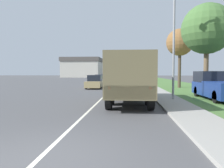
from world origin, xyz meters
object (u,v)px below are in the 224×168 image
car_third_ahead (113,78)px  car_second_ahead (101,80)px  military_truck (130,76)px  car_nearest_ahead (95,82)px  pickup_truck (217,86)px  lamp_post (171,26)px  car_fourth_ahead (114,77)px

car_third_ahead → car_second_ahead: bearing=-92.2°
military_truck → car_second_ahead: military_truck is taller
car_second_ahead → car_nearest_ahead: bearing=-88.6°
military_truck → car_second_ahead: 19.65m
car_third_ahead → pickup_truck: bearing=-73.2°
car_nearest_ahead → pickup_truck: pickup_truck is taller
lamp_post → car_fourth_ahead: bearing=98.9°
car_nearest_ahead → lamp_post: size_ratio=0.51×
military_truck → car_nearest_ahead: size_ratio=1.80×
military_truck → pickup_truck: size_ratio=1.32×
pickup_truck → lamp_post: size_ratio=0.70×
car_fourth_ahead → lamp_post: lamp_post is taller
car_nearest_ahead → military_truck: bearing=-71.6°
military_truck → car_fourth_ahead: (-3.97, 43.40, -0.93)m
car_second_ahead → car_third_ahead: bearing=87.8°
car_second_ahead → pickup_truck: (10.05, -16.78, 0.21)m
military_truck → car_nearest_ahead: bearing=108.4°
car_fourth_ahead → car_nearest_ahead: bearing=-89.9°
car_nearest_ahead → lamp_post: (6.55, -10.52, 4.09)m
car_second_ahead → lamp_post: 19.53m
car_nearest_ahead → car_second_ahead: bearing=91.4°
car_third_ahead → car_fourth_ahead: size_ratio=1.00×
car_second_ahead → military_truck: bearing=-77.9°
pickup_truck → military_truck: bearing=-157.9°
pickup_truck → car_third_ahead: bearing=106.8°
car_third_ahead → lamp_post: 33.37m
car_second_ahead → car_fourth_ahead: 24.21m
military_truck → car_third_ahead: military_truck is taller
military_truck → car_fourth_ahead: military_truck is taller
car_fourth_ahead → pickup_truck: pickup_truck is taller
car_nearest_ahead → car_third_ahead: car_nearest_ahead is taller
military_truck → lamp_post: bearing=26.6°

